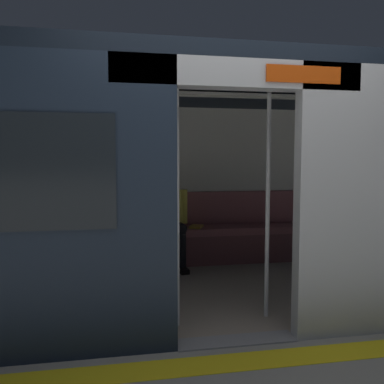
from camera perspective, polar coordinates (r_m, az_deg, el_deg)
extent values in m
plane|color=gray|center=(3.19, 6.34, -20.50)|extent=(60.00, 60.00, 0.00)
cube|color=yellow|center=(2.93, 8.17, -22.82)|extent=(8.00, 0.24, 0.01)
cube|color=#ADAFB5|center=(3.27, 21.97, -1.42)|extent=(0.90, 0.12, 2.06)
cube|color=black|center=(3.25, 22.19, 2.90)|extent=(0.50, 0.02, 0.55)
cube|color=black|center=(2.74, -22.44, 2.65)|extent=(1.10, 0.02, 0.76)
cube|color=#ADAFB5|center=(2.95, 6.69, 16.38)|extent=(1.81, 0.16, 0.20)
cube|color=#BF3F0C|center=(3.03, 15.73, 15.93)|extent=(0.56, 0.02, 0.12)
cube|color=black|center=(4.22, 1.35, 15.03)|extent=(6.40, 2.75, 0.12)
cube|color=gray|center=(4.36, 1.29, -13.41)|extent=(6.08, 2.59, 0.01)
cube|color=silver|center=(5.43, -1.46, 1.17)|extent=(6.08, 0.10, 2.06)
cube|color=#935156|center=(5.41, -1.36, -2.37)|extent=(3.52, 0.06, 0.45)
cube|color=white|center=(4.20, 1.34, 13.82)|extent=(4.48, 0.16, 0.03)
cube|color=gray|center=(3.19, 6.34, -20.40)|extent=(0.90, 0.19, 0.01)
cube|color=#935156|center=(5.23, -0.97, -5.60)|extent=(3.13, 0.44, 0.09)
cube|color=brown|center=(5.09, -0.59, -8.61)|extent=(3.13, 0.04, 0.38)
cube|color=#D8CC4C|center=(5.13, -3.74, -2.47)|extent=(0.41, 0.27, 0.50)
sphere|color=beige|center=(5.10, -3.76, 1.37)|extent=(0.21, 0.21, 0.21)
sphere|color=black|center=(5.11, -3.79, 1.79)|extent=(0.19, 0.19, 0.19)
cylinder|color=#D8CC4C|center=(5.16, -1.14, -2.08)|extent=(0.08, 0.08, 0.44)
cylinder|color=#D8CC4C|center=(5.05, -6.24, -2.27)|extent=(0.08, 0.08, 0.44)
cylinder|color=black|center=(4.99, -2.15, -4.98)|extent=(0.19, 0.41, 0.14)
cylinder|color=black|center=(4.95, -4.16, -5.08)|extent=(0.19, 0.41, 0.14)
cylinder|color=black|center=(4.86, -1.47, -8.45)|extent=(0.10, 0.10, 0.43)
cylinder|color=black|center=(4.81, -3.55, -8.59)|extent=(0.10, 0.10, 0.43)
cube|color=black|center=(4.87, -1.29, -11.17)|extent=(0.13, 0.23, 0.06)
cube|color=black|center=(4.82, -3.38, -11.34)|extent=(0.13, 0.23, 0.06)
cube|color=#262D4C|center=(5.16, -8.91, -4.32)|extent=(0.26, 0.14, 0.17)
cube|color=#1A2035|center=(5.09, -8.88, -4.55)|extent=(0.02, 0.01, 0.14)
cube|color=gold|center=(5.21, 0.62, -4.98)|extent=(0.23, 0.26, 0.03)
cylinder|color=silver|center=(3.17, -2.15, -1.45)|extent=(0.04, 0.04, 2.04)
cylinder|color=silver|center=(3.42, 10.81, -1.08)|extent=(0.04, 0.04, 2.04)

